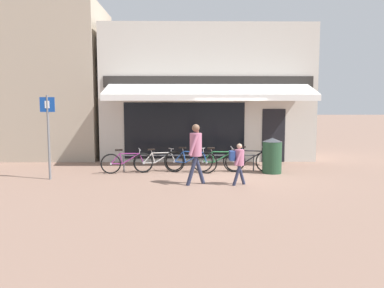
# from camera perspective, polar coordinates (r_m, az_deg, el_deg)

# --- Properties ---
(ground_plane) EXTENTS (160.00, 160.00, 0.00)m
(ground_plane) POSITION_cam_1_polar(r_m,az_deg,el_deg) (12.48, 6.35, -4.44)
(ground_plane) COLOR #846656
(shop_front) EXTENTS (8.58, 4.57, 5.44)m
(shop_front) POSITION_cam_1_polar(r_m,az_deg,el_deg) (16.19, 2.22, 7.60)
(shop_front) COLOR beige
(shop_front) RESTS_ON ground_plane
(neighbour_building) EXTENTS (7.01, 4.00, 6.47)m
(neighbour_building) POSITION_cam_1_polar(r_m,az_deg,el_deg) (18.17, -24.25, 8.54)
(neighbour_building) COLOR tan
(neighbour_building) RESTS_ON ground_plane
(bike_rack_rail) EXTENTS (4.51, 0.04, 0.57)m
(bike_rack_rail) POSITION_cam_1_polar(r_m,az_deg,el_deg) (12.68, -0.48, -2.02)
(bike_rack_rail) COLOR #47494F
(bike_rack_rail) RESTS_ON ground_plane
(bicycle_purple) EXTENTS (1.69, 0.57, 0.81)m
(bicycle_purple) POSITION_cam_1_polar(r_m,az_deg,el_deg) (12.55, -9.87, -2.77)
(bicycle_purple) COLOR black
(bicycle_purple) RESTS_ON ground_plane
(bicycle_silver) EXTENTS (1.66, 0.74, 0.80)m
(bicycle_silver) POSITION_cam_1_polar(r_m,az_deg,el_deg) (12.67, -5.03, -2.65)
(bicycle_silver) COLOR black
(bicycle_silver) RESTS_ON ground_plane
(bicycle_blue) EXTENTS (1.80, 0.57, 0.87)m
(bicycle_blue) POSITION_cam_1_polar(r_m,az_deg,el_deg) (12.43, -0.28, -2.66)
(bicycle_blue) COLOR black
(bicycle_blue) RESTS_ON ground_plane
(bicycle_green) EXTENTS (1.82, 0.52, 0.85)m
(bicycle_green) POSITION_cam_1_polar(r_m,az_deg,el_deg) (12.63, 4.12, -2.57)
(bicycle_green) COLOR black
(bicycle_green) RESTS_ON ground_plane
(bicycle_black) EXTENTS (1.82, 0.52, 0.89)m
(bicycle_black) POSITION_cam_1_polar(r_m,az_deg,el_deg) (12.69, 8.83, -2.52)
(bicycle_black) COLOR black
(bicycle_black) RESTS_ON ground_plane
(pedestrian_adult) EXTENTS (0.57, 0.60, 1.73)m
(pedestrian_adult) POSITION_cam_1_polar(r_m,az_deg,el_deg) (10.49, 0.57, -0.52)
(pedestrian_adult) COLOR #282D47
(pedestrian_adult) RESTS_ON ground_plane
(pedestrian_child) EXTENTS (0.49, 0.46, 1.18)m
(pedestrian_child) POSITION_cam_1_polar(r_m,az_deg,el_deg) (10.56, 7.05, -2.33)
(pedestrian_child) COLOR #282D47
(pedestrian_child) RESTS_ON ground_plane
(litter_bin) EXTENTS (0.64, 0.64, 1.17)m
(litter_bin) POSITION_cam_1_polar(r_m,az_deg,el_deg) (12.64, 12.10, -1.71)
(litter_bin) COLOR #23472D
(litter_bin) RESTS_ON ground_plane
(parking_sign) EXTENTS (0.44, 0.07, 2.54)m
(parking_sign) POSITION_cam_1_polar(r_m,az_deg,el_deg) (12.00, -21.06, 2.24)
(parking_sign) COLOR slate
(parking_sign) RESTS_ON ground_plane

